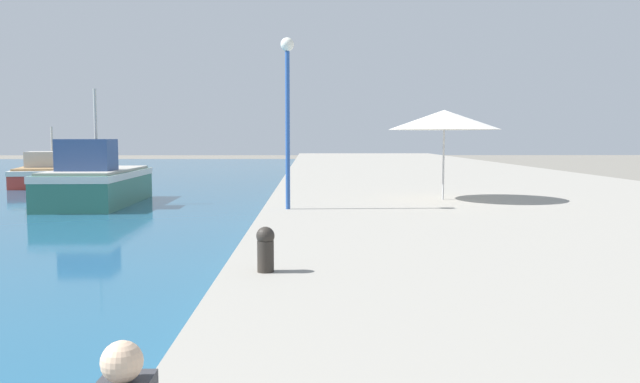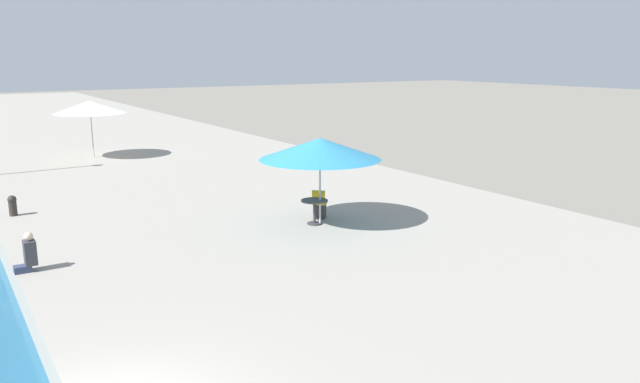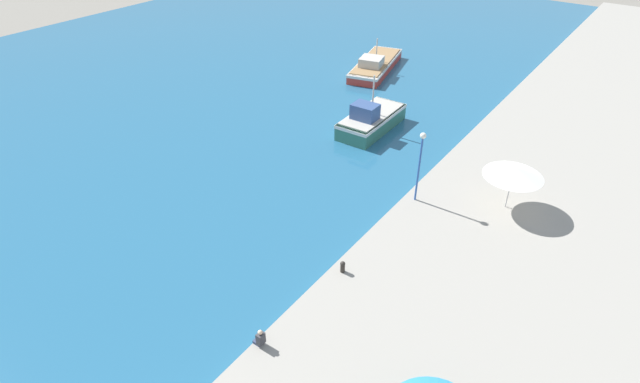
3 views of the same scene
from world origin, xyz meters
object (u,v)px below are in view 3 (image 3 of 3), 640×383
object	(u,v)px
lamppost	(421,156)
fishing_boat_mid	(375,65)
fishing_boat_near	(371,120)
person_at_quay	(260,339)
mooring_bollard	(343,266)
cafe_umbrella_white	(514,172)

from	to	relation	value
lamppost	fishing_boat_mid	bearing A→B (deg)	126.41
fishing_boat_near	fishing_boat_mid	distance (m)	13.27
person_at_quay	mooring_bollard	bearing A→B (deg)	86.88
fishing_boat_near	fishing_boat_mid	bearing A→B (deg)	117.68
cafe_umbrella_white	person_at_quay	distance (m)	17.18
fishing_boat_near	lamppost	world-z (taller)	lamppost
cafe_umbrella_white	mooring_bollard	world-z (taller)	cafe_umbrella_white
mooring_bollard	fishing_boat_near	bearing A→B (deg)	116.32
fishing_boat_mid	fishing_boat_near	bearing A→B (deg)	-75.00
fishing_boat_near	person_at_quay	xyz separation A→B (m)	(7.37, -21.41, 0.21)
fishing_boat_mid	lamppost	distance (m)	24.10
fishing_boat_near	cafe_umbrella_white	size ratio (longest dim) A/B	1.95
fishing_boat_near	lamppost	distance (m)	11.25
fishing_boat_near	mooring_bollard	bearing A→B (deg)	-65.06
mooring_bollard	lamppost	xyz separation A→B (m)	(0.05, 7.91, 2.74)
cafe_umbrella_white	lamppost	world-z (taller)	lamppost
fishing_boat_near	lamppost	xyz separation A→B (m)	(7.74, -7.63, 2.90)
fishing_boat_near	mooring_bollard	size ratio (longest dim) A/B	10.22
fishing_boat_mid	cafe_umbrella_white	world-z (taller)	cafe_umbrella_white
fishing_boat_mid	mooring_bollard	size ratio (longest dim) A/B	15.26
mooring_bollard	person_at_quay	bearing A→B (deg)	-93.12
fishing_boat_near	person_at_quay	distance (m)	22.65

